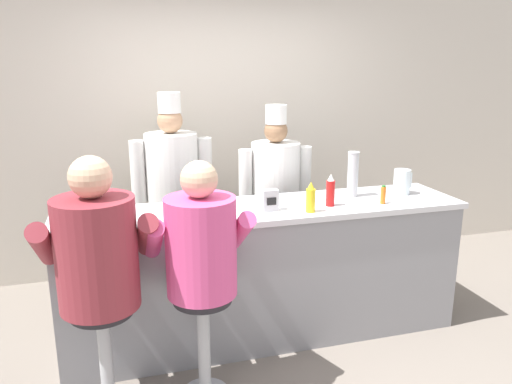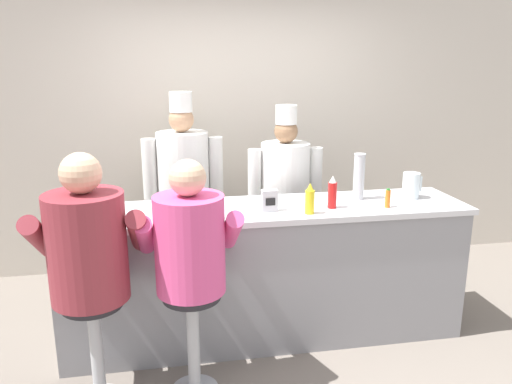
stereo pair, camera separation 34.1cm
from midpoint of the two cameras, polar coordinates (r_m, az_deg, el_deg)
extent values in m
plane|color=slate|center=(3.62, -0.32, -18.35)|extent=(20.00, 20.00, 0.00)
cube|color=beige|center=(4.81, -6.16, 7.16)|extent=(10.00, 0.06, 2.70)
cube|color=gray|center=(3.67, -1.73, -9.45)|extent=(2.81, 0.62, 0.95)
cube|color=silver|center=(3.49, -1.79, -2.05)|extent=(2.87, 0.65, 0.04)
cylinder|color=red|center=(3.50, 5.76, -0.18)|extent=(0.06, 0.06, 0.18)
cone|color=white|center=(3.47, 5.81, 1.65)|extent=(0.05, 0.05, 0.05)
cylinder|color=yellow|center=(3.35, 3.37, -1.02)|extent=(0.06, 0.06, 0.16)
cone|color=yellow|center=(3.32, 3.40, 0.73)|extent=(0.05, 0.05, 0.05)
cylinder|color=orange|center=(3.62, 11.75, -0.41)|extent=(0.04, 0.04, 0.12)
cylinder|color=#287F2D|center=(3.60, 11.80, 0.62)|extent=(0.03, 0.03, 0.01)
cylinder|color=silver|center=(3.91, 13.98, 1.11)|extent=(0.13, 0.13, 0.19)
cube|color=silver|center=(3.95, 14.92, 1.31)|extent=(0.02, 0.02, 0.11)
cylinder|color=white|center=(3.20, -11.28, -3.36)|extent=(0.23, 0.23, 0.02)
ellipsoid|color=#E0BC60|center=(3.19, -11.30, -2.97)|extent=(0.11, 0.08, 0.03)
cylinder|color=white|center=(3.39, -23.64, -3.05)|extent=(0.13, 0.13, 0.05)
cylinder|color=white|center=(3.24, -21.25, -3.24)|extent=(0.09, 0.09, 0.09)
torus|color=white|center=(3.23, -20.24, -3.10)|extent=(0.07, 0.02, 0.07)
cylinder|color=beige|center=(3.41, -9.55, -1.53)|extent=(0.08, 0.08, 0.09)
torus|color=beige|center=(3.42, -8.66, -1.39)|extent=(0.06, 0.01, 0.06)
cylinder|color=#B7BABF|center=(3.76, 8.48, 1.93)|extent=(0.08, 0.08, 0.33)
cylinder|color=silver|center=(3.72, 8.58, 4.48)|extent=(0.09, 0.09, 0.01)
cube|color=silver|center=(3.38, -1.26, -0.97)|extent=(0.11, 0.06, 0.15)
cube|color=black|center=(3.35, -1.11, -1.12)|extent=(0.07, 0.01, 0.05)
cylinder|color=#B2B5BA|center=(3.13, -19.95, -17.73)|extent=(0.08, 0.08, 0.64)
cylinder|color=#232328|center=(2.98, -20.49, -12.59)|extent=(0.34, 0.34, 0.05)
cylinder|color=#33384C|center=(3.17, -22.27, -10.26)|extent=(0.16, 0.43, 0.16)
cylinder|color=#33384C|center=(3.15, -18.31, -10.05)|extent=(0.16, 0.43, 0.16)
cylinder|color=maroon|center=(2.85, -21.08, -6.64)|extent=(0.43, 0.43, 0.61)
cylinder|color=maroon|center=(2.99, -26.16, -5.54)|extent=(0.11, 0.46, 0.37)
cylinder|color=maroon|center=(2.94, -15.66, -4.90)|extent=(0.11, 0.46, 0.37)
sphere|color=#DBB28E|center=(2.73, -21.88, 1.56)|extent=(0.22, 0.22, 0.22)
cylinder|color=#B2B5BA|center=(3.13, -9.23, -16.99)|extent=(0.08, 0.08, 0.64)
cylinder|color=#232328|center=(2.97, -9.48, -11.82)|extent=(0.34, 0.34, 0.05)
cylinder|color=#33384C|center=(3.13, -11.81, -9.72)|extent=(0.15, 0.40, 0.15)
cylinder|color=#33384C|center=(3.15, -8.12, -9.41)|extent=(0.15, 0.40, 0.15)
cylinder|color=#E54C8C|center=(2.85, -9.74, -6.23)|extent=(0.40, 0.40, 0.57)
cylinder|color=#E54C8C|center=(2.94, -14.96, -5.31)|extent=(0.10, 0.43, 0.35)
cylinder|color=#E54C8C|center=(2.98, -5.16, -4.55)|extent=(0.10, 0.43, 0.35)
sphere|color=#DBB28E|center=(2.74, -10.09, 1.40)|extent=(0.21, 0.21, 0.21)
cube|color=#232328|center=(4.44, -11.39, -6.35)|extent=(0.33, 0.18, 0.80)
cube|color=white|center=(4.34, -11.44, -4.60)|extent=(0.30, 0.02, 0.48)
cylinder|color=white|center=(4.24, -11.86, 2.54)|extent=(0.43, 0.43, 0.60)
sphere|color=tan|center=(4.18, -12.15, 7.97)|extent=(0.21, 0.21, 0.21)
cylinder|color=white|center=(4.16, -12.26, 9.95)|extent=(0.19, 0.19, 0.17)
cylinder|color=white|center=(4.23, -15.61, 2.24)|extent=(0.12, 0.12, 0.51)
cylinder|color=white|center=(4.27, -8.14, 2.75)|extent=(0.12, 0.12, 0.51)
cube|color=#232328|center=(4.40, -0.07, -6.58)|extent=(0.31, 0.17, 0.75)
cube|color=white|center=(4.30, 0.10, -4.93)|extent=(0.28, 0.02, 0.45)
cylinder|color=white|center=(4.20, -0.08, 1.83)|extent=(0.41, 0.41, 0.57)
sphere|color=#8C6647|center=(4.14, -0.08, 6.98)|extent=(0.19, 0.19, 0.19)
cylinder|color=white|center=(4.12, -0.08, 8.86)|extent=(0.18, 0.18, 0.16)
cylinder|color=white|center=(4.14, -3.56, 1.57)|extent=(0.11, 0.11, 0.48)
cylinder|color=white|center=(4.28, 3.29, 2.01)|extent=(0.11, 0.11, 0.48)
camera|label=1|loc=(0.17, -92.86, -0.75)|focal=35.00mm
camera|label=2|loc=(0.17, 87.14, 0.75)|focal=35.00mm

